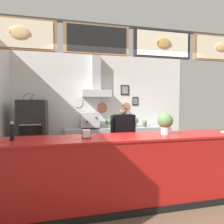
{
  "coord_description": "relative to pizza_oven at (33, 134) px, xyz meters",
  "views": [
    {
      "loc": [
        -1.03,
        -3.41,
        1.62
      ],
      "look_at": [
        -0.1,
        0.64,
        1.42
      ],
      "focal_mm": 31.11,
      "sensor_mm": 36.0,
      "label": 1
    }
  ],
  "objects": [
    {
      "name": "basil_vase",
      "position": [
        2.39,
        -2.25,
        0.45
      ],
      "size": [
        0.25,
        0.25,
        0.35
      ],
      "color": "silver",
      "rests_on": "service_counter"
    },
    {
      "name": "potted_thyme",
      "position": [
        3.06,
        0.22,
        0.17
      ],
      "size": [
        0.15,
        0.15,
        0.2
      ],
      "color": "#4C4C51",
      "rests_on": "back_prep_counter"
    },
    {
      "name": "pizza_oven",
      "position": [
        0.0,
        0.0,
        0.0
      ],
      "size": [
        0.66,
        0.72,
        1.79
      ],
      "color": "#232326",
      "rests_on": "ground_plane"
    },
    {
      "name": "shop_worker",
      "position": [
        2.03,
        -1.04,
        -0.03
      ],
      "size": [
        0.58,
        0.24,
        1.53
      ],
      "rotation": [
        0.0,
        0.0,
        3.18
      ],
      "color": "#232328",
      "rests_on": "ground_plane"
    },
    {
      "name": "napkin_holder",
      "position": [
        1.11,
        -2.25,
        0.31
      ],
      "size": [
        0.14,
        0.13,
        0.14
      ],
      "color": "#262628",
      "rests_on": "service_counter"
    },
    {
      "name": "espresso_machine",
      "position": [
        1.43,
        0.2,
        0.28
      ],
      "size": [
        0.5,
        0.47,
        0.44
      ],
      "color": "silver",
      "rests_on": "back_prep_counter"
    },
    {
      "name": "back_wall_assembly",
      "position": [
        1.86,
        0.46,
        0.77
      ],
      "size": [
        5.12,
        2.79,
        3.04
      ],
      "color": "#9E9E99",
      "rests_on": "ground_plane"
    },
    {
      "name": "potted_sage",
      "position": [
        2.76,
        0.25,
        0.23
      ],
      "size": [
        0.23,
        0.23,
        0.28
      ],
      "color": "#9E563D",
      "rests_on": "back_prep_counter"
    },
    {
      "name": "back_prep_counter",
      "position": [
        2.27,
        0.23,
        -0.4
      ],
      "size": [
        3.04,
        0.6,
        0.91
      ],
      "color": "#A3A5AD",
      "rests_on": "ground_plane"
    },
    {
      "name": "pepper_grinder",
      "position": [
        0.09,
        -2.22,
        0.38
      ],
      "size": [
        0.06,
        0.06,
        0.26
      ],
      "color": "black",
      "rests_on": "service_counter"
    },
    {
      "name": "ground_plane",
      "position": [
        1.87,
        -1.72,
        -0.85
      ],
      "size": [
        6.14,
        6.14,
        0.0
      ],
      "primitive_type": "plane",
      "color": "brown"
    },
    {
      "name": "service_counter",
      "position": [
        1.87,
        -2.25,
        -0.3
      ],
      "size": [
        4.07,
        0.72,
        1.1
      ],
      "color": "#B21916",
      "rests_on": "ground_plane"
    },
    {
      "name": "potted_basil",
      "position": [
        1.97,
        0.26,
        0.2
      ],
      "size": [
        0.18,
        0.18,
        0.23
      ],
      "color": "beige",
      "rests_on": "back_prep_counter"
    }
  ]
}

